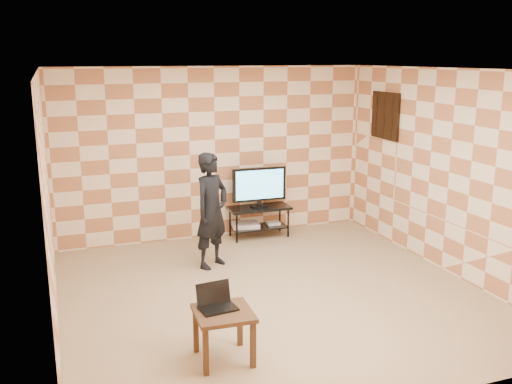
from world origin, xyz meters
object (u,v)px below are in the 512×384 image
Objects in this scene: person at (212,210)px; tv_stand at (259,215)px; tv at (259,185)px; side_table at (223,320)px.

tv_stand is at bearing 9.65° from person.
tv is 0.55× the size of person.
tv is (0.00, -0.00, 0.49)m from tv_stand.
tv is at bearing 64.75° from side_table.
person is at bearing 76.78° from side_table.
tv_stand is 3.86m from side_table.
tv_stand is at bearing 64.77° from side_table.
tv is at bearing -88.63° from tv_stand.
tv_stand is 0.49m from tv.
tv_stand is at bearing 91.37° from tv.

